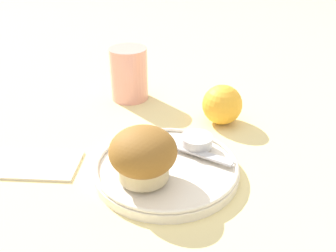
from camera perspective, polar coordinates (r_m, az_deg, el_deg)
The scene contains 9 objects.
ground_plane at distance 0.59m, azimuth -1.47°, elevation -5.54°, with size 3.00×3.00×0.00m, color beige.
plate at distance 0.56m, azimuth -0.22°, elevation -6.42°, with size 0.22×0.22×0.02m.
muffin at distance 0.51m, azimuth -3.81°, elevation -4.40°, with size 0.09×0.09×0.08m.
cream_ramekin at distance 0.59m, azimuth 4.39°, elevation -2.22°, with size 0.05×0.05×0.02m.
berry_pair at distance 0.59m, azimuth -2.13°, elevation -2.71°, with size 0.03×0.01×0.01m.
butter_knife at distance 0.59m, azimuth 1.73°, elevation -3.19°, with size 0.17×0.10×0.00m.
orange_fruit at distance 0.70m, azimuth 8.25°, elevation 3.25°, with size 0.07×0.07×0.07m.
juice_glass at distance 0.79m, azimuth -5.95°, elevation 7.90°, with size 0.08×0.08×0.11m.
folded_napkin at distance 0.62m, azimuth -19.88°, elevation -5.38°, with size 0.14×0.08×0.01m.
Camera 1 is at (0.05, -0.49, 0.34)m, focal length 40.00 mm.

